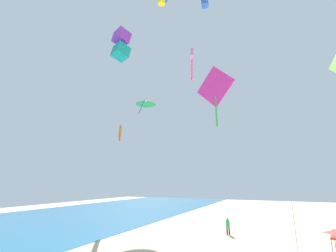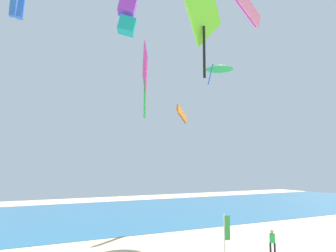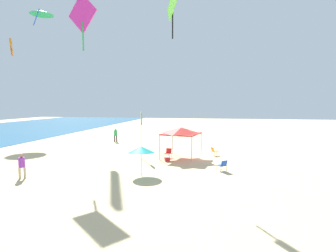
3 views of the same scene
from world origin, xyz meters
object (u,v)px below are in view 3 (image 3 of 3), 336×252
object	(u,v)px
person_beachcomber	(22,164)
banner_flag	(141,130)
folding_chair_left_of_tent	(214,151)
kite_delta_green	(42,12)
folding_chair_facing_ocean	(223,165)
kite_parafoil_orange	(11,47)
canopy_tent	(181,131)
cooler_box	(167,159)
folding_chair_near_cooler	(168,152)
kite_diamond_lime	(173,5)
beach_umbrella	(141,150)
person_watching_sky	(116,134)
kite_diamond_magenta	(82,15)

from	to	relation	value
person_beachcomber	banner_flag	bearing A→B (deg)	6.97
folding_chair_left_of_tent	kite_delta_green	bearing A→B (deg)	34.56
folding_chair_facing_ocean	kite_parafoil_orange	size ratio (longest dim) A/B	0.32
person_beachcomber	kite_parafoil_orange	bearing A→B (deg)	86.77
canopy_tent	kite_parafoil_orange	size ratio (longest dim) A/B	1.41
banner_flag	kite_delta_green	world-z (taller)	kite_delta_green
cooler_box	person_beachcomber	xyz separation A→B (m)	(-6.60, 8.24, 0.74)
canopy_tent	kite_delta_green	bearing A→B (deg)	58.81
cooler_box	kite_delta_green	xyz separation A→B (m)	(15.60, 22.28, 18.40)
folding_chair_near_cooler	folding_chair_facing_ocean	distance (m)	6.00
folding_chair_near_cooler	person_beachcomber	bearing A→B (deg)	-124.71
folding_chair_facing_ocean	kite_delta_green	xyz separation A→B (m)	(18.12, 26.74, 18.12)
folding_chair_facing_ocean	kite_diamond_lime	distance (m)	11.73
beach_umbrella	kite_delta_green	distance (m)	33.79
folding_chair_facing_ocean	cooler_box	world-z (taller)	folding_chair_facing_ocean
beach_umbrella	folding_chair_near_cooler	world-z (taller)	beach_umbrella
folding_chair_near_cooler	folding_chair_left_of_tent	xyz separation A→B (m)	(1.58, -4.02, 0.00)
folding_chair_facing_ocean	kite_parafoil_orange	distance (m)	33.81
folding_chair_facing_ocean	folding_chair_near_cooler	bearing A→B (deg)	-77.00
person_watching_sky	kite_parafoil_orange	bearing A→B (deg)	118.70
beach_umbrella	folding_chair_left_of_tent	distance (m)	8.87
kite_diamond_lime	folding_chair_facing_ocean	bearing A→B (deg)	-125.29
folding_chair_left_of_tent	kite_parafoil_orange	distance (m)	31.48
beach_umbrella	person_watching_sky	size ratio (longest dim) A/B	1.20
kite_diamond_magenta	kite_delta_green	xyz separation A→B (m)	(17.14, 15.82, 6.92)
kite_parafoil_orange	kite_diamond_magenta	world-z (taller)	kite_parafoil_orange
banner_flag	kite_parafoil_orange	size ratio (longest dim) A/B	1.59
canopy_tent	beach_umbrella	xyz separation A→B (m)	(-5.96, 1.93, -0.67)
beach_umbrella	person_watching_sky	distance (m)	15.85
canopy_tent	kite_parafoil_orange	xyz separation A→B (m)	(9.66, 25.00, 10.13)
canopy_tent	beach_umbrella	bearing A→B (deg)	162.07
folding_chair_near_cooler	folding_chair_left_of_tent	world-z (taller)	same
canopy_tent	person_watching_sky	bearing A→B (deg)	49.27
beach_umbrella	kite_diamond_lime	distance (m)	10.25
folding_chair_left_of_tent	person_watching_sky	world-z (taller)	person_watching_sky
folding_chair_near_cooler	person_beachcomber	size ratio (longest dim) A/B	0.51
person_beachcomber	kite_parafoil_orange	size ratio (longest dim) A/B	0.62
folding_chair_near_cooler	kite_diamond_magenta	bearing A→B (deg)	-144.70
kite_delta_green	folding_chair_left_of_tent	bearing A→B (deg)	-119.36
beach_umbrella	kite_diamond_magenta	world-z (taller)	kite_diamond_magenta
folding_chair_facing_ocean	person_beachcomber	distance (m)	13.35
person_beachcomber	kite_diamond_lime	world-z (taller)	kite_diamond_lime
beach_umbrella	person_watching_sky	world-z (taller)	beach_umbrella
folding_chair_facing_ocean	banner_flag	xyz separation A→B (m)	(3.28, 6.91, 2.00)
canopy_tent	cooler_box	xyz separation A→B (m)	(-1.51, 0.99, -2.20)
person_beachcomber	kite_diamond_magenta	size ratio (longest dim) A/B	0.36
folding_chair_facing_ocean	kite_parafoil_orange	xyz separation A→B (m)	(13.69, 28.47, 12.06)
person_beachcomber	kite_diamond_magenta	xyz separation A→B (m)	(5.05, -1.78, 10.74)
person_beachcomber	kite_diamond_lime	size ratio (longest dim) A/B	0.43
folding_chair_facing_ocean	kite_delta_green	world-z (taller)	kite_delta_green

